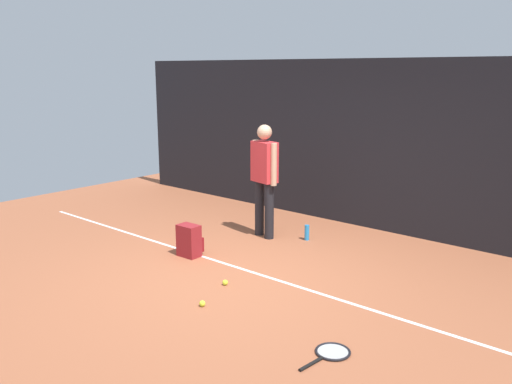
% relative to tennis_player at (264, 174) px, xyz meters
% --- Properties ---
extents(ground_plane, '(12.00, 12.00, 0.00)m').
position_rel_tennis_player_xyz_m(ground_plane, '(0.79, -1.51, -0.97)').
color(ground_plane, '#9E5638').
extents(back_fence, '(10.00, 0.10, 2.65)m').
position_rel_tennis_player_xyz_m(back_fence, '(0.79, 1.49, 0.36)').
color(back_fence, black).
rests_on(back_fence, ground).
extents(court_line, '(9.00, 0.05, 0.00)m').
position_rel_tennis_player_xyz_m(court_line, '(0.79, -1.25, -0.96)').
color(court_line, white).
rests_on(court_line, ground).
extents(tennis_player, '(0.52, 0.30, 1.70)m').
position_rel_tennis_player_xyz_m(tennis_player, '(0.00, 0.00, 0.00)').
color(tennis_player, black).
rests_on(tennis_player, ground).
extents(tennis_racket, '(0.35, 0.63, 0.03)m').
position_rel_tennis_player_xyz_m(tennis_racket, '(2.70, -2.30, -0.95)').
color(tennis_racket, black).
rests_on(tennis_racket, ground).
extents(backpack, '(0.31, 0.29, 0.44)m').
position_rel_tennis_player_xyz_m(backpack, '(-0.20, -1.34, -0.76)').
color(backpack, maroon).
rests_on(backpack, ground).
extents(tennis_ball_near_player, '(0.07, 0.07, 0.07)m').
position_rel_tennis_player_xyz_m(tennis_ball_near_player, '(1.10, -2.36, -0.93)').
color(tennis_ball_near_player, '#CCE033').
rests_on(tennis_ball_near_player, ground).
extents(tennis_ball_by_fence, '(0.07, 0.07, 0.07)m').
position_rel_tennis_player_xyz_m(tennis_ball_by_fence, '(0.88, -1.77, -0.93)').
color(tennis_ball_by_fence, '#CCE033').
rests_on(tennis_ball_by_fence, ground).
extents(water_bottle, '(0.07, 0.07, 0.23)m').
position_rel_tennis_player_xyz_m(water_bottle, '(0.60, 0.27, -0.85)').
color(water_bottle, '#268CD8').
rests_on(water_bottle, ground).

